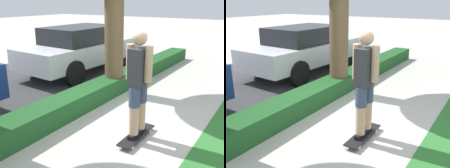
# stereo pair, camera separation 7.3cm
# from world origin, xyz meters

# --- Properties ---
(ground_plane) EXTENTS (60.00, 60.00, 0.00)m
(ground_plane) POSITION_xyz_m (0.00, 0.00, 0.00)
(ground_plane) COLOR #BCB7AD
(street_asphalt) EXTENTS (12.74, 5.00, 0.01)m
(street_asphalt) POSITION_xyz_m (0.00, 4.20, 0.00)
(street_asphalt) COLOR #38383A
(street_asphalt) RESTS_ON ground_plane
(hedge_row) EXTENTS (12.74, 0.60, 0.42)m
(hedge_row) POSITION_xyz_m (0.00, 1.60, 0.21)
(hedge_row) COLOR #1E5123
(hedge_row) RESTS_ON ground_plane
(skateboard) EXTENTS (0.98, 0.24, 0.09)m
(skateboard) POSITION_xyz_m (-0.46, -0.10, 0.08)
(skateboard) COLOR black
(skateboard) RESTS_ON ground_plane
(skater_person) EXTENTS (0.51, 0.46, 1.79)m
(skater_person) POSITION_xyz_m (-0.46, -0.10, 1.05)
(skater_person) COLOR black
(skater_person) RESTS_ON skateboard
(parked_car_middle) EXTENTS (4.60, 1.94, 1.51)m
(parked_car_middle) POSITION_xyz_m (2.61, 3.59, 0.80)
(parked_car_middle) COLOR silver
(parked_car_middle) RESTS_ON ground_plane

